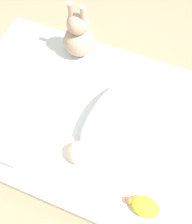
{
  "coord_description": "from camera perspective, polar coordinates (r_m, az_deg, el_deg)",
  "views": [
    {
      "loc": [
        -0.3,
        0.61,
        1.53
      ],
      "look_at": [
        -0.06,
        -0.01,
        0.24
      ],
      "focal_mm": 42.0,
      "sensor_mm": 36.0,
      "label": 1
    }
  ],
  "objects": [
    {
      "name": "ground_plane",
      "position": [
        1.67,
        -1.88,
        -3.21
      ],
      "size": [
        12.0,
        12.0,
        0.0
      ],
      "primitive_type": "plane",
      "color": "#9E8466"
    },
    {
      "name": "bed_mattress",
      "position": [
        1.58,
        -1.98,
        -1.84
      ],
      "size": [
        1.49,
        1.03,
        0.19
      ],
      "color": "white",
      "rests_on": "ground_plane"
    },
    {
      "name": "burp_cloth",
      "position": [
        1.4,
        -6.25,
        -9.67
      ],
      "size": [
        0.24,
        0.21,
        0.02
      ],
      "color": "white",
      "rests_on": "bed_mattress"
    },
    {
      "name": "swaddled_baby",
      "position": [
        1.41,
        1.36,
        -1.47
      ],
      "size": [
        0.24,
        0.56,
        0.14
      ],
      "rotation": [
        0.0,
        0.0,
        1.39
      ],
      "color": "white",
      "rests_on": "bed_mattress"
    },
    {
      "name": "pillow",
      "position": [
        1.47,
        -18.41,
        -3.54
      ],
      "size": [
        0.29,
        0.35,
        0.11
      ],
      "color": "white",
      "rests_on": "bed_mattress"
    },
    {
      "name": "bunny_plush",
      "position": [
        1.66,
        -3.74,
        16.07
      ],
      "size": [
        0.2,
        0.2,
        0.37
      ],
      "color": "tan",
      "rests_on": "bed_mattress"
    },
    {
      "name": "turtle_plush",
      "position": [
        1.34,
        10.51,
        -19.6
      ],
      "size": [
        0.17,
        0.1,
        0.06
      ],
      "color": "yellow",
      "rests_on": "bed_mattress"
    }
  ]
}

